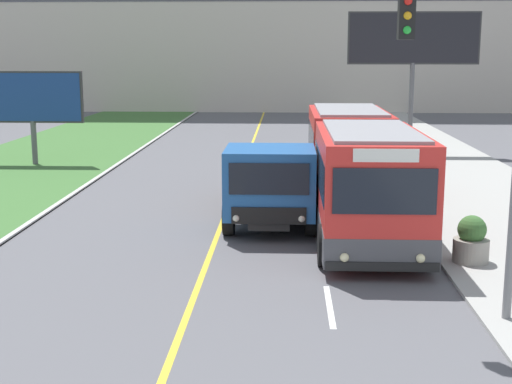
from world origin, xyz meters
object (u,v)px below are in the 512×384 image
at_px(city_bus, 357,168).
at_px(planter_round_second, 423,195).
at_px(planter_round_third, 398,167).
at_px(traffic_light_mast, 486,105).
at_px(billboard_large, 413,43).
at_px(dump_truck, 271,185).
at_px(billboard_small, 32,99).
at_px(planter_round_far, 381,148).
at_px(planter_round_near, 471,241).

bearing_deg(city_bus, planter_round_second, 22.50).
bearing_deg(city_bus, planter_round_third, 70.84).
bearing_deg(traffic_light_mast, planter_round_third, 86.87).
bearing_deg(billboard_large, dump_truck, -113.38).
bearing_deg(billboard_small, city_bus, -37.07).
height_order(city_bus, billboard_small, billboard_small).
bearing_deg(dump_truck, planter_round_far, 69.08).
distance_m(dump_truck, billboard_large, 16.82).
xyz_separation_m(billboard_large, planter_round_near, (-1.68, -18.69, -4.76)).
relative_size(dump_truck, planter_round_second, 5.94).
bearing_deg(billboard_small, dump_truck, -45.26).
xyz_separation_m(dump_truck, planter_round_near, (4.79, -3.73, -0.62)).
height_order(traffic_light_mast, planter_round_third, traffic_light_mast).
bearing_deg(dump_truck, traffic_light_mast, -61.85).
xyz_separation_m(dump_truck, planter_round_far, (4.79, 12.54, -0.62)).
distance_m(city_bus, billboard_small, 16.66).
distance_m(traffic_light_mast, planter_round_third, 14.89).
height_order(billboard_large, planter_round_near, billboard_large).
height_order(city_bus, planter_round_near, city_bus).
bearing_deg(billboard_large, planter_round_far, -124.73).
height_order(traffic_light_mast, billboard_small, traffic_light_mast).
height_order(billboard_small, planter_round_second, billboard_small).
height_order(dump_truck, billboard_large, billboard_large).
xyz_separation_m(dump_truck, billboard_small, (-10.72, 10.82, 1.69)).
bearing_deg(billboard_large, planter_round_near, -95.14).
xyz_separation_m(traffic_light_mast, billboard_large, (2.54, 22.31, 1.32)).
distance_m(planter_round_second, planter_round_third, 5.43).
bearing_deg(planter_round_far, planter_round_near, -90.02).
bearing_deg(dump_truck, planter_round_second, 19.96).
height_order(billboard_small, planter_round_third, billboard_small).
relative_size(traffic_light_mast, planter_round_third, 5.45).
xyz_separation_m(planter_round_near, planter_round_second, (-0.12, 5.42, -0.00)).
bearing_deg(dump_truck, planter_round_third, 56.45).
bearing_deg(city_bus, planter_round_near, -63.55).
distance_m(billboard_large, billboard_small, 17.85).
relative_size(planter_round_near, planter_round_third, 0.96).
relative_size(billboard_large, planter_round_far, 6.04).
bearing_deg(city_bus, billboard_large, 74.45).
bearing_deg(planter_round_far, traffic_light_mast, -92.48).
height_order(billboard_small, planter_round_far, billboard_small).
bearing_deg(planter_round_third, planter_round_far, 89.24).
xyz_separation_m(city_bus, planter_round_near, (2.26, -4.54, -0.98)).
xyz_separation_m(dump_truck, planter_round_second, (4.67, 1.70, -0.62)).
relative_size(planter_round_second, planter_round_third, 0.97).
xyz_separation_m(traffic_light_mast, planter_round_second, (0.74, 9.04, -3.44)).
xyz_separation_m(city_bus, dump_truck, (-2.53, -0.81, -0.36)).
bearing_deg(billboard_small, planter_round_near, -43.17).
bearing_deg(planter_round_far, planter_round_second, -90.67).
height_order(dump_truck, planter_round_third, dump_truck).
distance_m(dump_truck, traffic_light_mast, 8.80).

